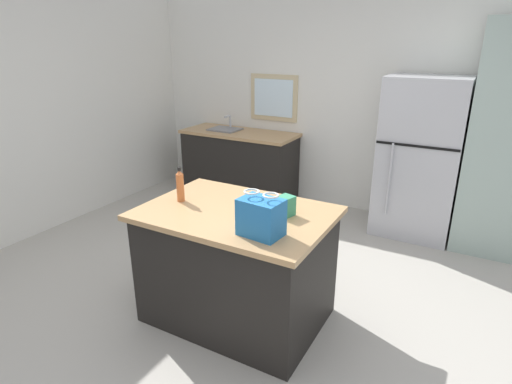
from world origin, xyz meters
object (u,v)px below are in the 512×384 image
Objects in this scene: kitchen_island at (237,265)px; shopping_bag at (261,217)px; tall_cabinet at (501,141)px; bottle at (180,186)px; refrigerator at (420,158)px; small_box at (285,206)px.

shopping_bag is (0.35, -0.26, 0.57)m from kitchen_island.
tall_cabinet is 3.15m from bottle.
refrigerator reaches higher than bottle.
bottle is at bearing -170.68° from small_box.
refrigerator is 6.00× the size of shopping_bag.
bottle is at bearing -120.49° from refrigerator.
small_box is (-0.56, -2.21, 0.11)m from refrigerator.
bottle is (-0.47, -0.04, 0.57)m from kitchen_island.
shopping_bag reaches higher than bottle.
tall_cabinet is (1.63, 2.30, 0.68)m from kitchen_island.
bottle is at bearing -131.95° from tall_cabinet.
kitchen_island is 9.65× the size of small_box.
kitchen_island is 0.61× the size of tall_cabinet.
shopping_bag reaches higher than small_box.
kitchen_island is at bearing 4.55° from bottle.
kitchen_island is at bearing -164.40° from small_box.
refrigerator is at bearing -179.98° from tall_cabinet.
tall_cabinet reaches higher than refrigerator.
refrigerator is 0.77m from tall_cabinet.
shopping_bag is (-1.28, -2.56, -0.11)m from tall_cabinet.
kitchen_island is 2.51m from refrigerator.
kitchen_island is 0.72m from shopping_bag.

